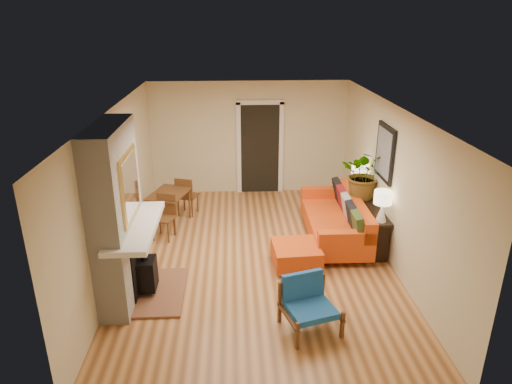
% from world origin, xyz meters
% --- Properties ---
extents(room_shell, '(6.50, 6.50, 6.50)m').
position_xyz_m(room_shell, '(0.60, 2.63, 1.24)').
color(room_shell, tan).
rests_on(room_shell, ground).
extents(fireplace, '(1.09, 1.68, 2.60)m').
position_xyz_m(fireplace, '(-2.00, -1.00, 1.24)').
color(fireplace, white).
rests_on(fireplace, ground).
extents(sofa, '(0.99, 2.25, 0.88)m').
position_xyz_m(sofa, '(1.57, 0.66, 0.39)').
color(sofa, silver).
rests_on(sofa, ground).
extents(ottoman, '(0.81, 0.81, 0.39)m').
position_xyz_m(ottoman, '(0.64, -0.31, 0.22)').
color(ottoman, silver).
rests_on(ottoman, ground).
extents(blue_chair, '(0.84, 0.83, 0.71)m').
position_xyz_m(blue_chair, '(0.58, -1.88, 0.39)').
color(blue_chair, brown).
rests_on(blue_chair, ground).
extents(dining_table, '(0.98, 1.60, 0.84)m').
position_xyz_m(dining_table, '(-1.59, 1.42, 0.55)').
color(dining_table, brown).
rests_on(dining_table, ground).
extents(console_table, '(0.34, 1.85, 0.72)m').
position_xyz_m(console_table, '(2.07, 0.59, 0.58)').
color(console_table, black).
rests_on(console_table, ground).
extents(lamp_near, '(0.30, 0.30, 0.54)m').
position_xyz_m(lamp_near, '(2.07, -0.16, 1.06)').
color(lamp_near, white).
rests_on(lamp_near, console_table).
extents(lamp_far, '(0.30, 0.30, 0.54)m').
position_xyz_m(lamp_far, '(2.07, 1.31, 1.06)').
color(lamp_far, white).
rests_on(lamp_far, console_table).
extents(houseplant, '(1.03, 0.95, 0.96)m').
position_xyz_m(houseplant, '(2.06, 0.88, 1.20)').
color(houseplant, '#1E5919').
rests_on(houseplant, console_table).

